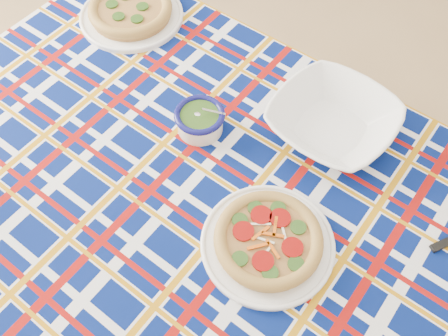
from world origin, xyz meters
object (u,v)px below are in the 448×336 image
(dining_table, at_px, (215,212))
(serving_bowl, at_px, (333,121))
(pesto_bowl, at_px, (200,119))
(main_focaccia_plate, at_px, (268,240))

(dining_table, relative_size, serving_bowl, 6.21)
(dining_table, relative_size, pesto_bowl, 14.84)
(main_focaccia_plate, xyz_separation_m, pesto_bowl, (-0.24, 0.25, 0.01))
(pesto_bowl, relative_size, serving_bowl, 0.42)
(main_focaccia_plate, bearing_deg, dining_table, 152.15)
(pesto_bowl, bearing_deg, dining_table, -60.39)
(serving_bowl, bearing_deg, main_focaccia_plate, -99.72)
(dining_table, xyz_separation_m, pesto_bowl, (-0.10, 0.17, 0.11))
(pesto_bowl, height_order, serving_bowl, same)
(dining_table, distance_m, serving_bowl, 0.36)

